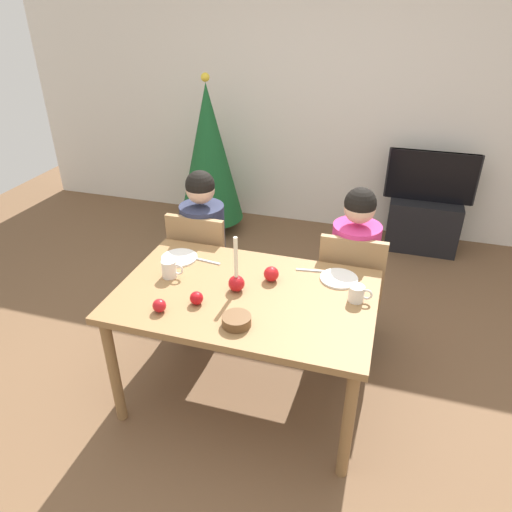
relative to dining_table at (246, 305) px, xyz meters
name	(u,v)px	position (x,y,z in m)	size (l,w,h in m)	color
ground_plane	(247,393)	(0.00, 0.00, -0.67)	(7.68, 7.68, 0.00)	brown
back_wall	(329,96)	(0.00, 2.60, 0.63)	(6.40, 0.10, 2.60)	silver
dining_table	(246,305)	(0.00, 0.00, 0.00)	(1.40, 0.90, 0.75)	olive
chair_left	(203,262)	(-0.51, 0.61, -0.15)	(0.40, 0.40, 0.90)	#99754C
chair_right	(350,286)	(0.52, 0.61, -0.15)	(0.40, 0.40, 0.90)	#99754C
person_left_child	(204,253)	(-0.51, 0.64, -0.10)	(0.30, 0.30, 1.17)	#33384C
person_right_child	(352,275)	(0.52, 0.64, -0.10)	(0.30, 0.30, 1.17)	#33384C
tv_stand	(422,224)	(1.01, 2.30, -0.43)	(0.64, 0.40, 0.48)	black
tv	(431,177)	(1.01, 2.30, 0.04)	(0.79, 0.05, 0.46)	black
christmas_tree	(209,154)	(-1.04, 2.08, 0.13)	(0.63, 0.63, 1.54)	brown
candle_centerpiece	(236,280)	(-0.05, 0.01, 0.15)	(0.09, 0.09, 0.33)	red
plate_left	(179,258)	(-0.50, 0.24, 0.09)	(0.22, 0.22, 0.01)	white
plate_right	(339,279)	(0.47, 0.28, 0.09)	(0.21, 0.21, 0.01)	white
mug_left	(170,269)	(-0.46, 0.03, 0.14)	(0.13, 0.08, 0.10)	silver
mug_right	(357,294)	(0.59, 0.10, 0.13)	(0.13, 0.08, 0.09)	silver
fork_left	(207,261)	(-0.33, 0.25, 0.09)	(0.18, 0.01, 0.01)	silver
fork_right	(311,270)	(0.30, 0.33, 0.09)	(0.18, 0.01, 0.01)	silver
bowl_walnuts	(237,321)	(0.05, -0.28, 0.11)	(0.15, 0.15, 0.05)	brown
apple_near_candle	(196,298)	(-0.21, -0.17, 0.12)	(0.07, 0.07, 0.07)	red
apple_by_left_plate	(159,306)	(-0.37, -0.29, 0.12)	(0.07, 0.07, 0.07)	red
apple_by_right_mug	(271,274)	(0.10, 0.16, 0.13)	(0.09, 0.09, 0.09)	red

